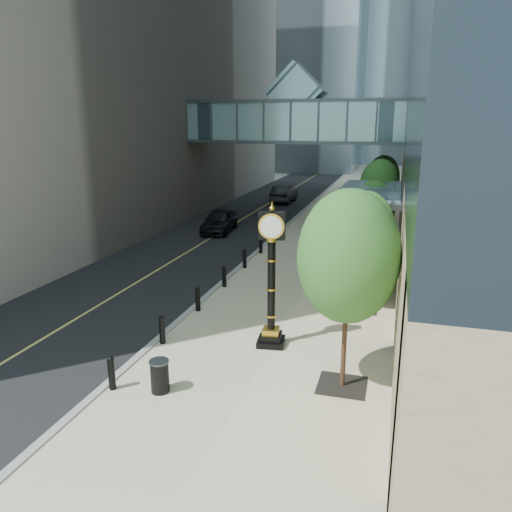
# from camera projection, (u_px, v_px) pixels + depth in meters

# --- Properties ---
(ground) EXTENTS (320.00, 320.00, 0.00)m
(ground) POSITION_uv_depth(u_px,v_px,m) (186.00, 426.00, 12.65)
(ground) COLOR gray
(ground) RESTS_ON ground
(road) EXTENTS (8.00, 180.00, 0.02)m
(road) POSITION_uv_depth(u_px,v_px,m) (280.00, 197.00, 51.66)
(road) COLOR black
(road) RESTS_ON ground
(sidewalk) EXTENTS (8.00, 180.00, 0.06)m
(sidewalk) POSITION_uv_depth(u_px,v_px,m) (358.00, 200.00, 49.53)
(sidewalk) COLOR #BAAF8F
(sidewalk) RESTS_ON ground
(curb) EXTENTS (0.25, 180.00, 0.07)m
(curb) POSITION_uv_depth(u_px,v_px,m) (318.00, 198.00, 50.59)
(curb) COLOR gray
(curb) RESTS_ON ground
(distant_tower_c) EXTENTS (22.00, 22.00, 65.00)m
(distant_tower_c) POSITION_uv_depth(u_px,v_px,m) (364.00, 12.00, 117.28)
(distant_tower_c) COLOR #9EB5C6
(distant_tower_c) RESTS_ON ground
(skywalk) EXTENTS (17.00, 4.20, 5.80)m
(skywalk) POSITION_uv_depth(u_px,v_px,m) (296.00, 119.00, 37.46)
(skywalk) COLOR slate
(skywalk) RESTS_ON ground
(entrance_canopy) EXTENTS (3.00, 8.00, 4.38)m
(entrance_canopy) POSITION_uv_depth(u_px,v_px,m) (370.00, 193.00, 23.65)
(entrance_canopy) COLOR #383F44
(entrance_canopy) RESTS_ON ground
(bollard_row) EXTENTS (0.20, 16.20, 0.90)m
(bollard_row) POSITION_uv_depth(u_px,v_px,m) (212.00, 288.00, 21.60)
(bollard_row) COLOR black
(bollard_row) RESTS_ON sidewalk
(street_trees) EXTENTS (2.79, 28.62, 5.73)m
(street_trees) POSITION_uv_depth(u_px,v_px,m) (373.00, 204.00, 24.77)
(street_trees) COLOR black
(street_trees) RESTS_ON sidewalk
(street_clock) EXTENTS (1.01, 1.01, 4.82)m
(street_clock) POSITION_uv_depth(u_px,v_px,m) (271.00, 287.00, 16.61)
(street_clock) COLOR black
(street_clock) RESTS_ON sidewalk
(trash_bin) EXTENTS (0.69, 0.69, 0.90)m
(trash_bin) POSITION_uv_depth(u_px,v_px,m) (160.00, 377.00, 14.04)
(trash_bin) COLOR black
(trash_bin) RESTS_ON sidewalk
(pedestrian) EXTENTS (0.72, 0.49, 1.93)m
(pedestrian) POSITION_uv_depth(u_px,v_px,m) (345.00, 269.00, 22.63)
(pedestrian) COLOR beige
(pedestrian) RESTS_ON sidewalk
(car_near) EXTENTS (2.31, 4.84, 1.59)m
(car_near) POSITION_uv_depth(u_px,v_px,m) (219.00, 220.00, 34.86)
(car_near) COLOR black
(car_near) RESTS_ON road
(car_far) EXTENTS (1.76, 4.94, 1.62)m
(car_far) POSITION_uv_depth(u_px,v_px,m) (284.00, 194.00, 47.86)
(car_far) COLOR black
(car_far) RESTS_ON road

